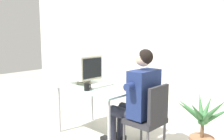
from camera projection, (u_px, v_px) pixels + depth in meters
ground_plane at (99, 135)px, 3.62m from camera, size 12.00×12.00×0.00m
wall_back at (172, 29)px, 4.18m from camera, size 8.00×0.10×3.00m
desk at (99, 90)px, 3.51m from camera, size 1.13×0.77×0.72m
crt_monitor at (84, 67)px, 3.64m from camera, size 0.38×0.40×0.41m
keyboard at (100, 85)px, 3.46m from camera, size 0.17×0.42×0.03m
office_chair at (149, 116)px, 2.96m from camera, size 0.41×0.41×0.86m
person_seated at (137, 97)px, 3.06m from camera, size 0.72×0.60×1.27m
potted_plant at (202, 131)px, 2.84m from camera, size 0.65×0.64×0.80m
desk_mug at (87, 87)px, 3.23m from camera, size 0.07×0.08×0.10m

